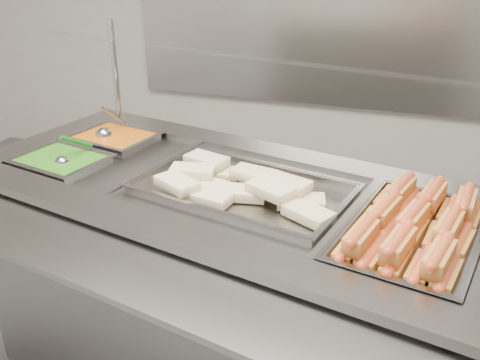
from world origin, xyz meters
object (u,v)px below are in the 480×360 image
(sneeze_guard, at_px, (260,63))
(pan_wraps, at_px, (243,194))
(pan_hotdogs, at_px, (412,243))
(steam_counter, at_px, (229,292))
(ladle, at_px, (105,134))
(serving_spoon, at_px, (65,159))

(sneeze_guard, xyz_separation_m, pan_wraps, (0.01, -0.23, -0.40))
(pan_hotdogs, bearing_deg, pan_wraps, 167.77)
(steam_counter, height_order, pan_hotdogs, pan_hotdogs)
(pan_wraps, distance_m, ladle, 0.77)
(steam_counter, relative_size, ladle, 10.82)
(pan_wraps, height_order, ladle, ladle)
(serving_spoon, bearing_deg, steam_counter, 1.46)
(pan_wraps, distance_m, serving_spoon, 0.71)
(sneeze_guard, bearing_deg, ladle, 175.09)
(pan_wraps, xyz_separation_m, ladle, (-0.71, 0.29, 0.03))
(pan_hotdogs, height_order, pan_wraps, same)
(ladle, bearing_deg, pan_hotdogs, -17.93)
(sneeze_guard, distance_m, serving_spoon, 0.82)
(steam_counter, xyz_separation_m, serving_spoon, (-0.65, -0.02, 0.47))
(steam_counter, distance_m, serving_spoon, 0.80)
(pan_hotdogs, relative_size, ladle, 3.28)
(pan_hotdogs, distance_m, ladle, 1.34)
(sneeze_guard, xyz_separation_m, ladle, (-0.70, 0.06, -0.36))
(pan_wraps, xyz_separation_m, serving_spoon, (-0.70, -0.00, 0.04))
(ladle, relative_size, serving_spoon, 1.03)
(sneeze_guard, relative_size, ladle, 9.00)
(steam_counter, relative_size, sneeze_guard, 1.20)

